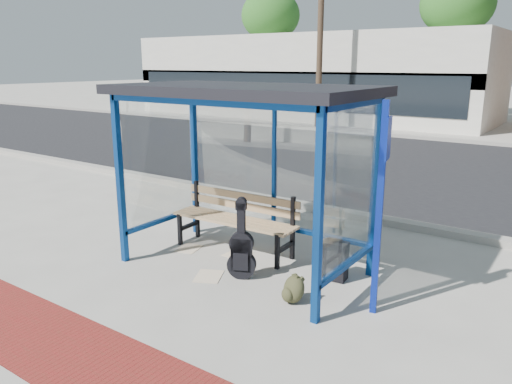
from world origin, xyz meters
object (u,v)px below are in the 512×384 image
Objects in this scene: guitar_bag at (242,251)px; suitcase at (334,261)px; backpack at (293,290)px; bench at (236,217)px.

suitcase is at bearing 8.38° from guitar_bag.
backpack is (0.88, -0.20, -0.21)m from guitar_bag.
backpack is (1.54, -0.97, -0.36)m from bench.
bench is 3.52× the size of suitcase.
guitar_bag is 1.83× the size of suitcase.
bench is at bearing 170.28° from suitcase.
bench is 1.92× the size of guitar_bag.
bench reaches higher than backpack.
guitar_bag is 3.05× the size of backpack.
guitar_bag is 0.93m from backpack.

